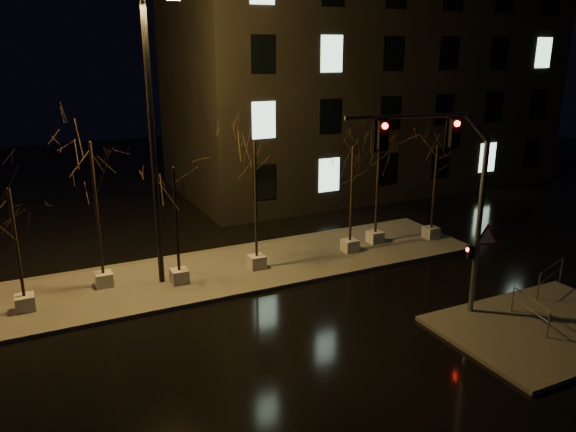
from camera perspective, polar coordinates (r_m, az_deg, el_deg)
ground at (r=19.13m, az=1.26°, el=-11.70°), size 90.00×90.00×0.00m
median at (r=24.08m, az=-5.33°, el=-5.38°), size 22.00×5.00×0.15m
sidewalk_corner at (r=21.10m, az=24.74°, el=-10.27°), size 7.00×5.00×0.15m
building at (r=39.50m, az=7.61°, el=14.25°), size 25.00×12.00×15.00m
tree_0 at (r=21.17m, az=-26.20°, el=-0.06°), size 1.80×1.80×4.57m
tree_1 at (r=21.98m, az=-19.18°, el=3.93°), size 1.80×1.80×5.85m
tree_2 at (r=21.71m, az=-11.45°, el=2.22°), size 1.80×1.80×4.80m
tree_3 at (r=22.70m, az=-3.35°, el=4.64°), size 1.80×1.80×5.55m
tree_4 at (r=24.90m, az=6.55°, el=4.67°), size 1.80×1.80×5.01m
tree_5 at (r=26.25m, az=9.17°, el=5.18°), size 1.80×1.80×5.00m
tree_6 at (r=27.54m, az=14.81°, el=4.88°), size 1.80×1.80×4.70m
traffic_signal_mast at (r=19.16m, az=16.33°, el=2.88°), size 5.58×1.44×6.99m
streetlight_main at (r=21.49m, az=-13.73°, el=9.05°), size 2.71×0.41×10.85m
guard_rail_a at (r=23.76m, az=25.15°, el=-5.36°), size 2.24×0.84×1.02m
guard_rail_b at (r=20.70m, az=23.41°, el=-8.53°), size 0.50×1.94×0.94m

